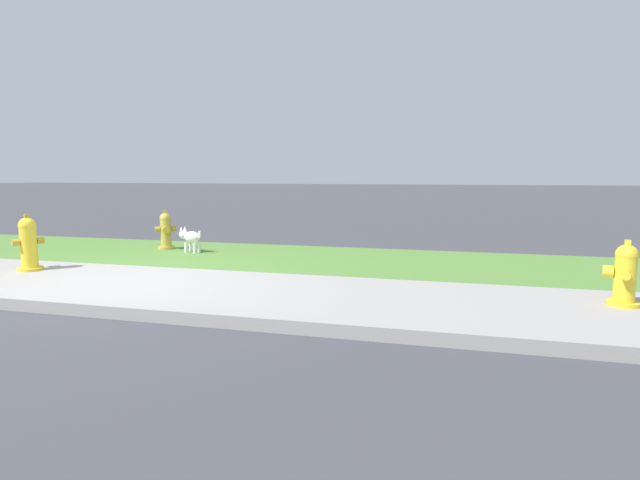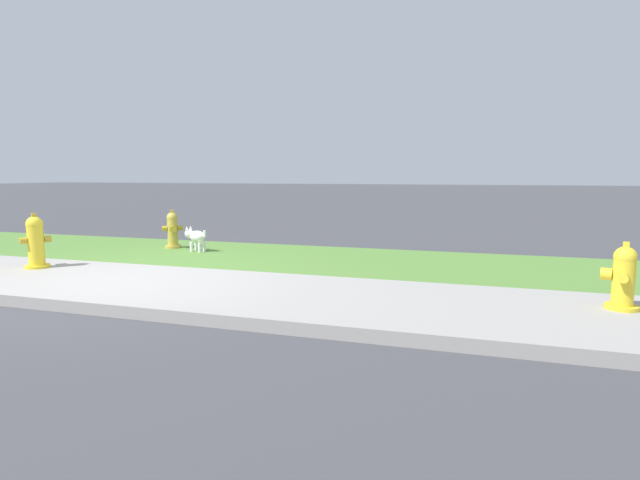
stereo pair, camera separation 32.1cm
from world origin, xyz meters
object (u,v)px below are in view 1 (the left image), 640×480
(fire_hydrant_across_street, at_px, (166,231))
(fire_hydrant_mid_block, at_px, (28,244))
(fire_hydrant_at_driveway, at_px, (624,275))
(small_white_dog, at_px, (190,237))

(fire_hydrant_across_street, relative_size, fire_hydrant_mid_block, 0.88)
(fire_hydrant_across_street, bearing_deg, fire_hydrant_at_driveway, 124.99)
(fire_hydrant_across_street, distance_m, small_white_dog, 0.66)
(fire_hydrant_at_driveway, height_order, small_white_dog, fire_hydrant_at_driveway)
(fire_hydrant_mid_block, bearing_deg, fire_hydrant_at_driveway, -57.01)
(fire_hydrant_at_driveway, distance_m, small_white_dog, 6.31)
(small_white_dog, bearing_deg, fire_hydrant_across_street, -6.19)
(fire_hydrant_across_street, xyz_separation_m, fire_hydrant_mid_block, (-0.71, -2.27, 0.05))
(fire_hydrant_mid_block, bearing_deg, fire_hydrant_across_street, 15.60)
(fire_hydrant_mid_block, xyz_separation_m, small_white_dog, (1.32, 2.03, -0.12))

